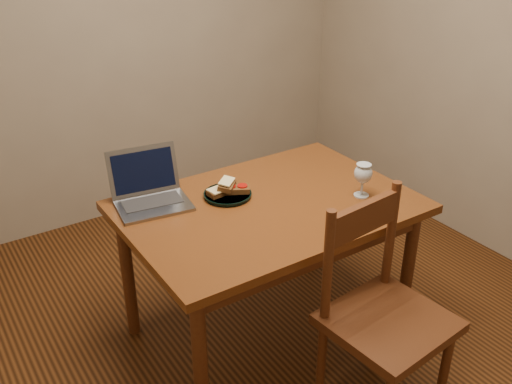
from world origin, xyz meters
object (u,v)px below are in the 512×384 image
chair (385,307)px  milk_glass (363,180)px  laptop (149,189)px  table (268,220)px  plate (228,195)px

chair → milk_glass: size_ratio=3.05×
chair → laptop: 1.15m
table → chair: size_ratio=2.62×
table → chair: 0.67m
plate → milk_glass: bearing=-32.5°
plate → milk_glass: size_ratio=1.38×
plate → milk_glass: 0.63m
chair → laptop: size_ratio=1.39×
table → milk_glass: bearing=-23.5°
milk_glass → laptop: laptop is taller
milk_glass → laptop: bearing=149.7°
table → laptop: (-0.44, 0.32, 0.15)m
chair → laptop: bearing=114.4°
chair → laptop: (-0.56, 0.97, 0.27)m
plate → laptop: 0.36m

